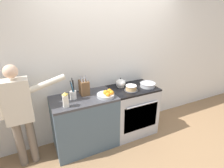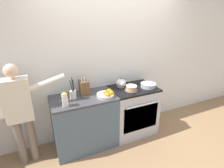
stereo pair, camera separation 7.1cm
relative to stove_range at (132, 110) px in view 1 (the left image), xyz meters
The scene contains 12 objects.
ground_plane 0.58m from the stove_range, 130.40° to the right, with size 16.00×16.00×0.00m, color #93704C.
wall_back 0.95m from the stove_range, 128.01° to the left, with size 8.00×0.04×2.60m.
counter_cabinet 0.89m from the stove_range, behind, with size 0.98×0.58×0.88m.
stove_range is the anchor object (origin of this frame).
layer_cake 0.50m from the stove_range, 136.72° to the right, with size 0.22×0.22×0.09m.
tea_kettle 0.56m from the stove_range, 145.22° to the left, with size 0.21×0.17×0.17m.
mixing_bowl 0.55m from the stove_range, 17.24° to the right, with size 0.27×0.27×0.07m.
knife_block 1.01m from the stove_range, behind, with size 0.13×0.18×0.32m.
utensil_crock 1.16m from the stove_range, behind, with size 0.10×0.10×0.34m.
fruit_bowl 0.75m from the stove_range, 167.16° to the right, with size 0.27×0.27×0.11m.
milk_carton 1.32m from the stove_range, behind, with size 0.07×0.07×0.22m.
person_baker 1.81m from the stove_range, behind, with size 0.89×0.20×1.51m.
Camera 1 is at (-1.30, -2.05, 2.06)m, focal length 28.00 mm.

